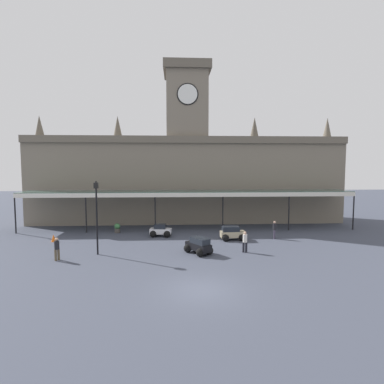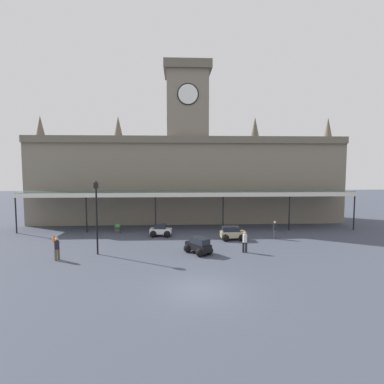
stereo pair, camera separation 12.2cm
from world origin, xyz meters
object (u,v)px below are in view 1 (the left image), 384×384
pedestrian_crossing_forecourt (275,229)px  car_black_estate (199,246)px  traffic_cone (54,238)px  victorian_lamppost (97,210)px  planter_by_canopy (117,228)px  pedestrian_beside_cars (245,241)px  car_beige_estate (232,234)px  pedestrian_near_entrance (57,248)px  car_white_sedan (161,231)px

pedestrian_crossing_forecourt → car_black_estate: bearing=-148.6°
pedestrian_crossing_forecourt → traffic_cone: 20.25m
victorian_lamppost → planter_by_canopy: size_ratio=5.92×
planter_by_canopy → pedestrian_crossing_forecourt: bearing=-12.6°
car_black_estate → pedestrian_beside_cars: size_ratio=1.45×
car_beige_estate → car_black_estate: (-3.42, -4.23, 0.00)m
pedestrian_near_entrance → victorian_lamppost: bearing=28.7°
car_white_sedan → car_beige_estate: bearing=-15.4°
pedestrian_near_entrance → car_black_estate: bearing=6.8°
car_beige_estate → car_white_sedan: car_beige_estate is taller
victorian_lamppost → pedestrian_beside_cars: bearing=-0.1°
car_beige_estate → car_black_estate: 5.44m
victorian_lamppost → pedestrian_near_entrance: bearing=-151.3°
pedestrian_near_entrance → pedestrian_beside_cars: (13.99, 1.36, 0.00)m
car_white_sedan → pedestrian_near_entrance: bearing=-134.1°
pedestrian_near_entrance → victorian_lamppost: size_ratio=0.29×
car_white_sedan → victorian_lamppost: (-4.55, -5.91, 2.97)m
car_beige_estate → victorian_lamppost: (-11.21, -4.07, 2.91)m
pedestrian_near_entrance → pedestrian_crossing_forecourt: bearing=18.0°
car_white_sedan → pedestrian_near_entrance: (-7.08, -7.30, 0.41)m
pedestrian_beside_cars → victorian_lamppost: victorian_lamppost is taller
car_beige_estate → car_black_estate: bearing=-128.9°
car_black_estate → car_white_sedan: size_ratio=1.14×
victorian_lamppost → traffic_cone: victorian_lamppost is taller
traffic_cone → planter_by_canopy: 6.14m
car_beige_estate → pedestrian_near_entrance: 14.79m
traffic_cone → victorian_lamppost: bearing=-40.7°
traffic_cone → car_black_estate: bearing=-19.2°
car_white_sedan → pedestrian_beside_cars: 9.12m
car_white_sedan → traffic_cone: (-9.53, -1.63, -0.17)m
planter_by_canopy → car_black_estate: bearing=-45.8°
victorian_lamppost → car_beige_estate: bearing=20.0°
car_beige_estate → pedestrian_beside_cars: pedestrian_beside_cars is taller
traffic_cone → planter_by_canopy: bearing=35.0°
victorian_lamppost → pedestrian_crossing_forecourt: bearing=16.1°
car_black_estate → pedestrian_near_entrance: size_ratio=1.45×
car_black_estate → car_white_sedan: 6.89m
pedestrian_near_entrance → victorian_lamppost: 3.86m
pedestrian_crossing_forecourt → planter_by_canopy: bearing=167.4°
pedestrian_crossing_forecourt → pedestrian_near_entrance: bearing=-162.0°
pedestrian_crossing_forecourt → pedestrian_beside_cars: bearing=-130.7°
car_beige_estate → planter_by_canopy: size_ratio=2.38×
pedestrian_crossing_forecourt → victorian_lamppost: (-15.26, -4.39, 2.56)m
car_white_sedan → pedestrian_crossing_forecourt: 10.83m
car_beige_estate → planter_by_canopy: (-11.16, 3.73, -0.07)m
car_beige_estate → traffic_cone: bearing=179.2°
car_white_sedan → pedestrian_near_entrance: pedestrian_near_entrance is taller
pedestrian_crossing_forecourt → victorian_lamppost: bearing=-163.9°
car_white_sedan → pedestrian_near_entrance: size_ratio=1.27×
planter_by_canopy → pedestrian_near_entrance: bearing=-105.7°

